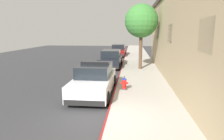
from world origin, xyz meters
The scene contains 9 objects.
ground_plane centered at (-4.46, 10.00, -0.10)m, with size 30.59×60.00×0.20m, color #353538.
sidewalk_pavement centered at (1.54, 10.00, 0.07)m, with size 3.09×60.00×0.14m, color #ADA89E.
curb_painted_edge centered at (-0.04, 10.00, 0.07)m, with size 0.08×60.00×0.14m, color maroon.
storefront_building centered at (6.19, 5.70, 3.04)m, with size 6.45×21.37×6.07m.
police_cruiser centered at (-1.11, 3.49, 0.74)m, with size 1.94×4.84×1.68m.
parked_car_silver_ahead centered at (-1.12, 11.92, 0.74)m, with size 1.94×4.84×1.56m.
parked_car_dark_far centered at (-0.98, 20.57, 0.74)m, with size 1.94×4.84×1.56m.
fire_hydrant centered at (0.46, 3.82, 0.49)m, with size 0.44×0.40×0.76m.
street_tree centered at (1.57, 10.22, 4.11)m, with size 2.74×2.74×5.37m.
Camera 1 is at (0.84, -6.66, 3.25)m, focal length 31.81 mm.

